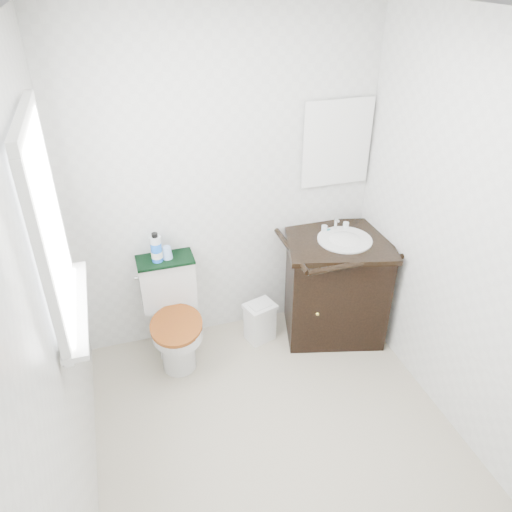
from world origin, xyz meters
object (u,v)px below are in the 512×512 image
vanity (335,283)px  mouthwash_bottle (156,248)px  trash_bin (260,322)px  cup (167,252)px  toilet (173,318)px

vanity → mouthwash_bottle: mouthwash_bottle is taller
trash_bin → mouthwash_bottle: 1.01m
cup → vanity: bearing=-8.7°
trash_bin → cup: size_ratio=3.57×
vanity → mouthwash_bottle: size_ratio=4.22×
mouthwash_bottle → cup: mouthwash_bottle is taller
vanity → trash_bin: (-0.59, 0.04, -0.27)m
mouthwash_bottle → vanity: bearing=-7.5°
trash_bin → cup: cup is taller
trash_bin → mouthwash_bottle: (-0.71, 0.13, 0.71)m
toilet → trash_bin: 0.68m
toilet → vanity: (1.25, -0.07, 0.10)m
toilet → trash_bin: size_ratio=2.34×
cup → trash_bin: bearing=-13.0°
trash_bin → cup: 0.92m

